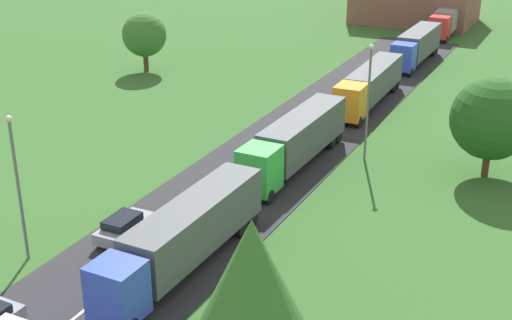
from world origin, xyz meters
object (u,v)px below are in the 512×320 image
object	(u,v)px
lamppost_third	(368,98)
tree_pine	(252,276)
tree_maple	(144,35)
truck_fourth	(370,84)
car_fourth	(124,227)
truck_sixth	(448,19)
truck_second	(185,234)
tree_birch	(492,119)
truck_third	(296,140)
truck_fifth	(417,45)
lamppost_second	(18,182)

from	to	relation	value
lamppost_third	tree_pine	bearing A→B (deg)	-81.45
tree_maple	truck_fourth	bearing A→B (deg)	-1.63
car_fourth	lamppost_third	bearing A→B (deg)	64.15
truck_sixth	tree_pine	world-z (taller)	tree_pine
truck_second	tree_pine	distance (m)	11.98
tree_birch	tree_pine	bearing A→B (deg)	-99.42
truck_third	lamppost_third	world-z (taller)	lamppost_third
truck_second	truck_fifth	size ratio (longest dim) A/B	1.11
truck_fifth	lamppost_second	world-z (taller)	lamppost_second
lamppost_third	truck_third	bearing A→B (deg)	-138.16
truck_second	truck_sixth	bearing A→B (deg)	90.15
tree_maple	truck_fifth	bearing A→B (deg)	32.41
truck_third	truck_sixth	xyz separation A→B (m)	(0.09, 51.98, -0.14)
truck_fourth	truck_fifth	xyz separation A→B (m)	(-0.00, 17.27, 0.10)
truck_fifth	truck_sixth	distance (m)	17.72
truck_sixth	tree_birch	world-z (taller)	tree_birch
lamppost_second	lamppost_third	world-z (taller)	lamppost_third
lamppost_third	tree_maple	bearing A→B (deg)	155.03
truck_fourth	lamppost_third	bearing A→B (deg)	-73.38
truck_second	car_fourth	size ratio (longest dim) A/B	3.43
truck_fourth	lamppost_second	world-z (taller)	lamppost_second
truck_fifth	tree_pine	xyz separation A→B (m)	(8.11, -58.20, 3.91)
tree_maple	truck_second	bearing A→B (deg)	-52.37
truck_fifth	tree_pine	distance (m)	58.90
lamppost_second	lamppost_third	xyz separation A→B (m)	(12.71, 23.01, 0.17)
tree_pine	truck_fourth	bearing A→B (deg)	101.21
lamppost_third	tree_birch	world-z (taller)	lamppost_third
car_fourth	tree_birch	xyz separation A→B (m)	(17.95, 19.52, 3.59)
truck_third	lamppost_second	world-z (taller)	lamppost_second
lamppost_second	tree_pine	distance (m)	17.56
lamppost_second	tree_maple	xyz separation A→B (m)	(-17.28, 36.97, -0.75)
truck_fourth	tree_birch	size ratio (longest dim) A/B	1.95
truck_fourth	car_fourth	bearing A→B (deg)	-99.08
truck_third	tree_maple	bearing A→B (deg)	145.46
truck_second	lamppost_third	size ratio (longest dim) A/B	1.55
car_fourth	tree_pine	xyz separation A→B (m)	(13.21, -9.05, 5.24)
car_fourth	tree_maple	world-z (taller)	tree_maple
lamppost_second	car_fourth	bearing A→B (deg)	49.89
truck_fifth	tree_maple	world-z (taller)	tree_maple
truck_third	lamppost_second	xyz separation A→B (m)	(-8.49, -19.23, 2.64)
truck_second	tree_birch	distance (m)	24.45
truck_third	tree_birch	world-z (taller)	tree_birch
lamppost_second	tree_maple	bearing A→B (deg)	115.05
truck_second	truck_fifth	bearing A→B (deg)	90.00
truck_fifth	truck_sixth	xyz separation A→B (m)	(-0.18, 17.72, -0.12)
truck_fourth	tree_pine	world-z (taller)	tree_pine
car_fourth	lamppost_second	size ratio (longest dim) A/B	0.47
tree_pine	truck_third	bearing A→B (deg)	109.30
lamppost_second	truck_sixth	bearing A→B (deg)	83.13
truck_third	tree_birch	bearing A→B (deg)	19.46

